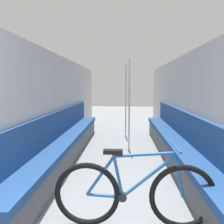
# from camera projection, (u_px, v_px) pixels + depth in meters

# --- Properties ---
(wall_left) EXTENTS (0.10, 9.91, 2.13)m
(wall_left) POSITION_uv_depth(u_px,v_px,m) (52.00, 108.00, 4.24)
(wall_left) COLOR #B2B2B7
(wall_left) RESTS_ON ground
(wall_right) EXTENTS (0.10, 9.91, 2.13)m
(wall_right) POSITION_uv_depth(u_px,v_px,m) (191.00, 109.00, 4.10)
(wall_right) COLOR #B2B2B7
(wall_right) RESTS_ON ground
(bench_seat_row_left) EXTENTS (0.43, 5.34, 1.00)m
(bench_seat_row_left) POSITION_uv_depth(u_px,v_px,m) (66.00, 144.00, 4.42)
(bench_seat_row_left) COLOR #4C4C51
(bench_seat_row_left) RESTS_ON ground
(bench_seat_row_right) EXTENTS (0.43, 5.34, 1.00)m
(bench_seat_row_right) POSITION_uv_depth(u_px,v_px,m) (176.00, 145.00, 4.30)
(bench_seat_row_right) COLOR #4C4C51
(bench_seat_row_right) RESTS_ON ground
(bicycle) EXTENTS (1.70, 0.46, 0.90)m
(bicycle) POSITION_uv_depth(u_px,v_px,m) (134.00, 194.00, 2.29)
(bicycle) COLOR black
(bicycle) RESTS_ON ground
(grab_pole_near) EXTENTS (0.08, 0.08, 2.11)m
(grab_pole_near) POSITION_uv_depth(u_px,v_px,m) (129.00, 106.00, 5.01)
(grab_pole_near) COLOR gray
(grab_pole_near) RESTS_ON ground
(grab_pole_far) EXTENTS (0.08, 0.08, 2.11)m
(grab_pole_far) POSITION_uv_depth(u_px,v_px,m) (126.00, 102.00, 6.42)
(grab_pole_far) COLOR gray
(grab_pole_far) RESTS_ON ground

